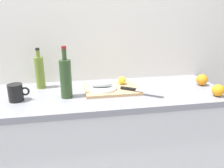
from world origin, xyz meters
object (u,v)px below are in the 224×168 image
object	(u,v)px
lemon_0	(122,80)
chef_knife	(136,90)
fish_fillet	(102,84)
coffee_mug_0	(16,93)
white_plate	(102,88)
olive_oil_bottle	(40,72)
wine_bottle	(66,78)
cutting_board	(112,89)

from	to	relation	value
lemon_0	chef_knife	bearing A→B (deg)	-70.44
fish_fillet	coffee_mug_0	world-z (taller)	coffee_mug_0
white_plate	olive_oil_bottle	world-z (taller)	olive_oil_bottle
chef_knife	coffee_mug_0	size ratio (longest dim) A/B	1.98
coffee_mug_0	olive_oil_bottle	bearing A→B (deg)	62.31
white_plate	chef_knife	distance (m)	0.23
fish_fillet	wine_bottle	xyz separation A→B (m)	(-0.24, -0.06, 0.08)
chef_knife	lemon_0	distance (m)	0.18
cutting_board	coffee_mug_0	distance (m)	0.63
fish_fillet	lemon_0	xyz separation A→B (m)	(0.16, 0.08, -0.00)
fish_fillet	chef_knife	xyz separation A→B (m)	(0.22, -0.08, -0.02)
cutting_board	olive_oil_bottle	xyz separation A→B (m)	(-0.50, 0.15, 0.11)
olive_oil_bottle	lemon_0	bearing A→B (deg)	-7.75
wine_bottle	coffee_mug_0	distance (m)	0.32
wine_bottle	coffee_mug_0	xyz separation A→B (m)	(-0.31, -0.01, -0.08)
olive_oil_bottle	wine_bottle	world-z (taller)	wine_bottle
white_plate	fish_fillet	xyz separation A→B (m)	(0.00, 0.00, 0.03)
fish_fillet	olive_oil_bottle	bearing A→B (deg)	159.33
chef_knife	lemon_0	world-z (taller)	lemon_0
lemon_0	olive_oil_bottle	xyz separation A→B (m)	(-0.59, 0.08, 0.07)
fish_fillet	lemon_0	distance (m)	0.18
fish_fillet	olive_oil_bottle	xyz separation A→B (m)	(-0.43, 0.16, 0.07)
fish_fillet	coffee_mug_0	size ratio (longest dim) A/B	1.17
lemon_0	coffee_mug_0	xyz separation A→B (m)	(-0.71, -0.15, 0.01)
chef_knife	lemon_0	xyz separation A→B (m)	(-0.06, 0.16, 0.02)
fish_fillet	olive_oil_bottle	world-z (taller)	olive_oil_bottle
wine_bottle	lemon_0	bearing A→B (deg)	19.66
wine_bottle	coffee_mug_0	size ratio (longest dim) A/B	2.57
white_plate	cutting_board	bearing A→B (deg)	5.38
cutting_board	lemon_0	distance (m)	0.12
cutting_board	fish_fillet	xyz separation A→B (m)	(-0.07, -0.01, 0.04)
cutting_board	chef_knife	xyz separation A→B (m)	(0.15, -0.09, 0.02)
lemon_0	wine_bottle	distance (m)	0.43
chef_knife	lemon_0	bearing A→B (deg)	143.40
fish_fillet	olive_oil_bottle	size ratio (longest dim) A/B	0.52
chef_knife	lemon_0	size ratio (longest dim) A/B	4.42
white_plate	chef_knife	xyz separation A→B (m)	(0.22, -0.08, 0.00)
lemon_0	olive_oil_bottle	distance (m)	0.60
wine_bottle	white_plate	bearing A→B (deg)	14.46
olive_oil_bottle	wine_bottle	size ratio (longest dim) A/B	0.88
white_plate	coffee_mug_0	distance (m)	0.55
cutting_board	wine_bottle	distance (m)	0.34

